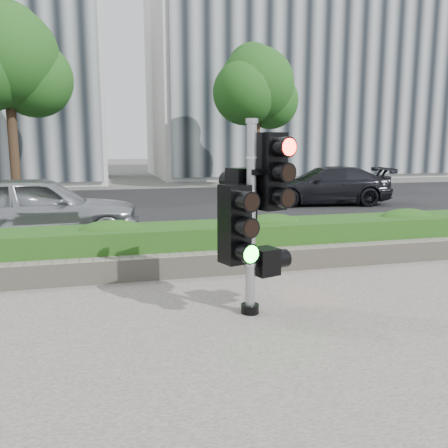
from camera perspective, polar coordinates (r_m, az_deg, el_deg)
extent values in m
plane|color=#51514C|center=(5.66, 0.06, -11.54)|extent=(120.00, 120.00, 0.00)
cube|color=black|center=(15.30, -9.41, 1.89)|extent=(60.00, 13.00, 0.02)
cube|color=gray|center=(8.60, -5.24, -3.74)|extent=(60.00, 0.25, 0.12)
cube|color=gray|center=(7.37, -3.67, -4.88)|extent=(12.00, 0.32, 0.34)
cube|color=#3E8328|center=(7.95, -4.57, -2.55)|extent=(12.00, 1.00, 0.68)
cube|color=#B7B7B2|center=(32.78, 8.02, 16.51)|extent=(18.00, 10.00, 12.00)
cylinder|color=black|center=(19.86, -24.00, 8.76)|extent=(0.36, 0.36, 4.03)
sphere|color=#1D4714|center=(20.11, -24.65, 17.80)|extent=(3.74, 3.74, 3.74)
sphere|color=#1D4714|center=(20.25, -21.82, 15.86)|extent=(2.88, 2.88, 2.88)
sphere|color=#1D4714|center=(20.96, -24.47, 19.85)|extent=(2.59, 2.59, 2.59)
cylinder|color=black|center=(21.71, 3.86, 8.97)|extent=(0.36, 0.36, 3.58)
sphere|color=#1D4714|center=(21.86, 3.95, 16.37)|extent=(3.33, 3.33, 3.33)
sphere|color=#1D4714|center=(22.35, 5.59, 14.56)|extent=(2.56, 2.56, 2.56)
sphere|color=#1D4714|center=(21.26, 2.57, 15.54)|extent=(2.82, 2.82, 2.82)
sphere|color=#1D4714|center=(22.57, 3.43, 18.14)|extent=(2.30, 2.30, 2.30)
cylinder|color=black|center=(5.80, 3.15, -10.13)|extent=(0.22, 0.22, 0.11)
cylinder|color=gray|center=(5.53, 3.25, 0.32)|extent=(0.11, 0.11, 2.24)
cylinder|color=gray|center=(5.47, 3.37, 12.29)|extent=(0.14, 0.14, 0.05)
cube|color=#FF1107|center=(5.60, 5.61, 6.31)|extent=(0.36, 0.36, 0.90)
cube|color=#14E51E|center=(5.37, 1.27, -0.02)|extent=(0.36, 0.36, 0.90)
cube|color=black|center=(5.72, 2.07, 3.67)|extent=(0.36, 0.36, 0.61)
cube|color=orange|center=(5.81, 4.95, -4.50)|extent=(0.36, 0.36, 0.33)
imported|color=#9FA1A6|center=(10.56, -21.50, 1.78)|extent=(4.20, 1.87, 1.40)
imported|color=black|center=(16.29, 12.01, 4.55)|extent=(4.60, 2.46, 1.27)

